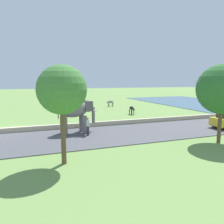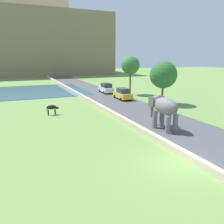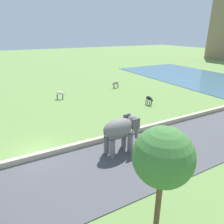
# 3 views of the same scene
# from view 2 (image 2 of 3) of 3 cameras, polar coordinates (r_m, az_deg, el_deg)

# --- Properties ---
(ground_plane) EXTENTS (220.00, 220.00, 0.00)m
(ground_plane) POSITION_cam_2_polar(r_m,az_deg,el_deg) (14.70, 15.68, -12.76)
(ground_plane) COLOR #6B8E47
(road_surface) EXTENTS (7.00, 120.00, 0.06)m
(road_surface) POSITION_cam_2_polar(r_m,az_deg,el_deg) (33.62, 1.04, 2.73)
(road_surface) COLOR #4C4C51
(road_surface) RESTS_ON ground
(barrier_wall) EXTENTS (0.40, 110.00, 0.50)m
(barrier_wall) POSITION_cam_2_polar(r_m,az_deg,el_deg) (30.37, -3.97, 1.94)
(barrier_wall) COLOR beige
(barrier_wall) RESTS_ON ground
(hill_distant) EXTENTS (64.00, 28.00, 21.79)m
(hill_distant) POSITION_cam_2_polar(r_m,az_deg,el_deg) (91.71, -22.40, 15.50)
(hill_distant) COLOR #897556
(hill_distant) RESTS_ON ground
(fort_on_hill) EXTENTS (35.87, 8.00, 7.44)m
(fort_on_hill) POSITION_cam_2_polar(r_m,az_deg,el_deg) (93.44, -23.30, 24.06)
(fort_on_hill) COLOR #D6BC89
(fort_on_hill) RESTS_ON hill_distant
(elephant) EXTENTS (1.65, 3.53, 2.99)m
(elephant) POSITION_cam_2_polar(r_m,az_deg,el_deg) (20.60, 12.92, 1.04)
(elephant) COLOR slate
(elephant) RESTS_ON ground
(person_beside_elephant) EXTENTS (0.36, 0.22, 1.63)m
(person_beside_elephant) POSITION_cam_2_polar(r_m,az_deg,el_deg) (22.21, 14.26, -1.21)
(person_beside_elephant) COLOR #33333D
(person_beside_elephant) RESTS_ON ground
(car_white) EXTENTS (1.92, 4.06, 1.80)m
(car_white) POSITION_cam_2_polar(r_m,az_deg,el_deg) (41.32, -1.50, 6.00)
(car_white) COLOR white
(car_white) RESTS_ON ground
(car_yellow) EXTENTS (1.93, 4.07, 1.80)m
(car_yellow) POSITION_cam_2_polar(r_m,az_deg,el_deg) (34.97, 2.76, 4.59)
(car_yellow) COLOR gold
(car_yellow) RESTS_ON ground
(cow_black) EXTENTS (1.39, 0.46, 1.15)m
(cow_black) POSITION_cam_2_polar(r_m,az_deg,el_deg) (26.52, -14.89, 1.07)
(cow_black) COLOR black
(cow_black) RESTS_ON ground
(tree_near) EXTENTS (3.15, 3.15, 6.63)m
(tree_near) POSITION_cam_2_polar(r_m,az_deg,el_deg) (39.59, 4.68, 11.63)
(tree_near) COLOR brown
(tree_near) RESTS_ON ground
(tree_mid) EXTENTS (3.72, 3.72, 5.94)m
(tree_mid) POSITION_cam_2_polar(r_m,az_deg,el_deg) (31.96, 12.81, 9.13)
(tree_mid) COLOR brown
(tree_mid) RESTS_ON ground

